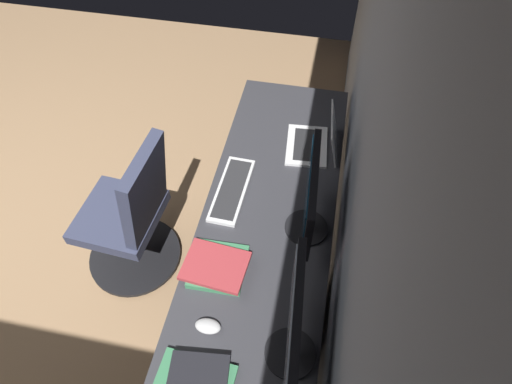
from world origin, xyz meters
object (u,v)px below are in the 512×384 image
at_px(monitor_primary, 310,197).
at_px(keyboard_main, 232,190).
at_px(laptop_leftmost, 317,141).
at_px(book_stack_near, 217,266).
at_px(drawer_pedestal, 258,321).
at_px(book_stack_far, 196,382).
at_px(mouse_main, 208,326).
at_px(office_chair, 132,219).
at_px(monitor_secondary, 294,331).

relative_size(monitor_primary, keyboard_main, 1.14).
height_order(laptop_leftmost, book_stack_near, laptop_leftmost).
xyz_separation_m(drawer_pedestal, laptop_leftmost, (-0.86, 0.15, 0.43)).
distance_m(monitor_primary, book_stack_far, 0.85).
distance_m(monitor_primary, keyboard_main, 0.47).
distance_m(book_stack_near, book_stack_far, 0.48).
height_order(mouse_main, office_chair, office_chair).
height_order(drawer_pedestal, laptop_leftmost, laptop_leftmost).
bearing_deg(keyboard_main, book_stack_near, 4.94).
height_order(monitor_primary, monitor_secondary, monitor_primary).
xyz_separation_m(monitor_secondary, office_chair, (-0.65, -0.96, -0.50)).
xyz_separation_m(keyboard_main, book_stack_near, (0.44, 0.04, 0.02)).
height_order(monitor_primary, book_stack_far, monitor_primary).
distance_m(monitor_primary, monitor_secondary, 0.59).
relative_size(keyboard_main, office_chair, 0.44).
height_order(monitor_secondary, laptop_leftmost, monitor_secondary).
distance_m(monitor_primary, laptop_leftmost, 0.56).
distance_m(keyboard_main, book_stack_near, 0.44).
bearing_deg(drawer_pedestal, monitor_primary, 154.45).
bearing_deg(book_stack_far, office_chair, -142.39).
distance_m(drawer_pedestal, office_chair, 0.88).
bearing_deg(monitor_primary, monitor_secondary, 1.30).
bearing_deg(monitor_primary, book_stack_near, -50.53).
height_order(laptop_leftmost, office_chair, office_chair).
height_order(laptop_leftmost, book_stack_far, laptop_leftmost).
bearing_deg(drawer_pedestal, laptop_leftmost, 170.23).
relative_size(laptop_leftmost, mouse_main, 3.08).
bearing_deg(book_stack_near, office_chair, -120.41).
xyz_separation_m(drawer_pedestal, monitor_secondary, (0.26, 0.17, 0.61)).
bearing_deg(laptop_leftmost, mouse_main, -16.02).
distance_m(drawer_pedestal, mouse_main, 0.48).
height_order(monitor_secondary, book_stack_near, monitor_secondary).
distance_m(mouse_main, book_stack_far, 0.21).
height_order(keyboard_main, book_stack_near, book_stack_near).
relative_size(monitor_primary, laptop_leftmost, 1.51).
relative_size(drawer_pedestal, book_stack_far, 2.35).
bearing_deg(book_stack_near, mouse_main, 6.41).
relative_size(drawer_pedestal, laptop_leftmost, 2.17).
bearing_deg(office_chair, book_stack_far, 37.61).
xyz_separation_m(book_stack_far, office_chair, (-0.82, -0.63, -0.30)).
bearing_deg(monitor_secondary, drawer_pedestal, -146.46).
relative_size(monitor_secondary, book_stack_near, 1.96).
xyz_separation_m(monitor_primary, office_chair, (-0.06, -0.94, -0.51)).
distance_m(drawer_pedestal, keyboard_main, 0.66).
relative_size(drawer_pedestal, keyboard_main, 1.64).
xyz_separation_m(book_stack_near, office_chair, (-0.35, -0.59, -0.30)).
distance_m(monitor_secondary, keyboard_main, 0.87).
distance_m(keyboard_main, mouse_main, 0.70).
bearing_deg(monitor_secondary, book_stack_far, -61.39).
distance_m(drawer_pedestal, monitor_secondary, 0.69).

